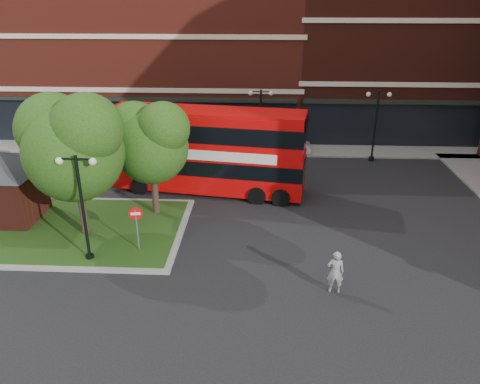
# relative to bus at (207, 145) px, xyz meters

# --- Properties ---
(ground) EXTENTS (120.00, 120.00, 0.00)m
(ground) POSITION_rel_bus_xyz_m (1.06, -8.50, -2.87)
(ground) COLOR black
(ground) RESTS_ON ground
(pavement_far) EXTENTS (44.00, 3.00, 0.12)m
(pavement_far) POSITION_rel_bus_xyz_m (1.06, 8.00, -2.81)
(pavement_far) COLOR slate
(pavement_far) RESTS_ON ground
(terrace_far_left) EXTENTS (26.00, 12.00, 14.00)m
(terrace_far_left) POSITION_rel_bus_xyz_m (-6.94, 15.50, 4.13)
(terrace_far_left) COLOR maroon
(terrace_far_left) RESTS_ON ground
(terrace_far_right) EXTENTS (18.00, 12.00, 16.00)m
(terrace_far_right) POSITION_rel_bus_xyz_m (15.06, 15.50, 5.13)
(terrace_far_right) COLOR #471911
(terrace_far_right) RESTS_ON ground
(traffic_island) EXTENTS (12.60, 7.60, 0.15)m
(traffic_island) POSITION_rel_bus_xyz_m (-6.94, -5.50, -2.80)
(traffic_island) COLOR gray
(traffic_island) RESTS_ON ground
(kiosk) EXTENTS (6.51, 6.51, 3.60)m
(kiosk) POSITION_rel_bus_xyz_m (-9.94, -4.50, -0.56)
(kiosk) COLOR #471911
(kiosk) RESTS_ON traffic_island
(tree_island_west) EXTENTS (5.40, 4.71, 7.21)m
(tree_island_west) POSITION_rel_bus_xyz_m (-5.53, -5.92, 1.92)
(tree_island_west) COLOR #2D2116
(tree_island_west) RESTS_ON ground
(tree_island_east) EXTENTS (4.46, 3.90, 6.29)m
(tree_island_east) POSITION_rel_bus_xyz_m (-2.52, -3.43, 1.37)
(tree_island_east) COLOR #2D2116
(tree_island_east) RESTS_ON ground
(lamp_island) EXTENTS (1.72, 0.36, 5.00)m
(lamp_island) POSITION_rel_bus_xyz_m (-4.44, -8.30, -0.04)
(lamp_island) COLOR black
(lamp_island) RESTS_ON ground
(lamp_far_left) EXTENTS (1.72, 0.36, 5.00)m
(lamp_far_left) POSITION_rel_bus_xyz_m (3.06, 6.00, -0.04)
(lamp_far_left) COLOR black
(lamp_far_left) RESTS_ON ground
(lamp_far_right) EXTENTS (1.72, 0.36, 5.00)m
(lamp_far_right) POSITION_rel_bus_xyz_m (11.06, 6.00, -0.04)
(lamp_far_right) COLOR black
(lamp_far_right) RESTS_ON ground
(bus) EXTENTS (11.72, 4.31, 4.37)m
(bus) POSITION_rel_bus_xyz_m (0.00, 0.00, 0.00)
(bus) COLOR red
(bus) RESTS_ON ground
(woman) EXTENTS (0.71, 0.49, 1.86)m
(woman) POSITION_rel_bus_xyz_m (6.23, -10.15, -1.94)
(woman) COLOR gray
(woman) RESTS_ON ground
(car_silver) EXTENTS (4.17, 1.73, 1.41)m
(car_silver) POSITION_rel_bus_xyz_m (2.02, 7.50, -2.16)
(car_silver) COLOR silver
(car_silver) RESTS_ON ground
(car_white) EXTENTS (4.02, 1.72, 1.29)m
(car_white) POSITION_rel_bus_xyz_m (4.91, 7.50, -2.23)
(car_white) COLOR white
(car_white) RESTS_ON ground
(no_entry_sign) EXTENTS (0.63, 0.16, 2.27)m
(no_entry_sign) POSITION_rel_bus_xyz_m (-2.44, -7.37, -1.25)
(no_entry_sign) COLOR slate
(no_entry_sign) RESTS_ON ground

